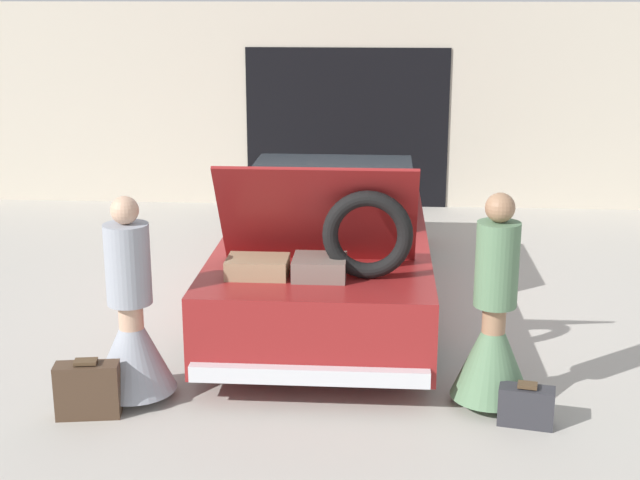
# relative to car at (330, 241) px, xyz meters

# --- Properties ---
(ground_plane) EXTENTS (40.00, 40.00, 0.00)m
(ground_plane) POSITION_rel_car_xyz_m (-0.00, -0.00, -0.58)
(ground_plane) COLOR #ADA89E
(garage_wall_back) EXTENTS (12.00, 0.14, 2.80)m
(garage_wall_back) POSITION_rel_car_xyz_m (-0.00, 4.07, 0.81)
(garage_wall_back) COLOR beige
(garage_wall_back) RESTS_ON ground_plane
(car) EXTENTS (1.86, 4.95, 1.68)m
(car) POSITION_rel_car_xyz_m (0.00, 0.00, 0.00)
(car) COLOR maroon
(car) RESTS_ON ground_plane
(person_left) EXTENTS (0.62, 0.62, 1.54)m
(person_left) POSITION_rel_car_xyz_m (-1.31, -2.33, -0.04)
(person_left) COLOR tan
(person_left) RESTS_ON ground_plane
(person_right) EXTENTS (0.58, 0.58, 1.59)m
(person_right) POSITION_rel_car_xyz_m (1.31, -2.27, -0.02)
(person_right) COLOR #997051
(person_right) RESTS_ON ground_plane
(suitcase_beside_left_person) EXTENTS (0.47, 0.24, 0.43)m
(suitcase_beside_left_person) POSITION_rel_car_xyz_m (-1.56, -2.65, -0.38)
(suitcase_beside_left_person) COLOR #473323
(suitcase_beside_left_person) RESTS_ON ground_plane
(suitcase_beside_right_person) EXTENTS (0.41, 0.24, 0.31)m
(suitcase_beside_right_person) POSITION_rel_car_xyz_m (1.52, -2.57, -0.44)
(suitcase_beside_right_person) COLOR #2D2D33
(suitcase_beside_right_person) RESTS_ON ground_plane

